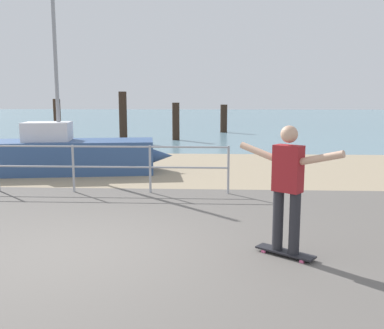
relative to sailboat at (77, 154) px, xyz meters
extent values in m
cube|color=#605B56|center=(1.99, -6.98, -0.52)|extent=(24.00, 10.00, 0.04)
cube|color=tan|center=(1.99, 1.02, -0.52)|extent=(24.00, 6.00, 0.04)
cube|color=slate|center=(1.99, 29.02, -0.52)|extent=(72.00, 50.00, 0.04)
cylinder|color=#9EA0A5|center=(0.66, -2.38, 0.01)|extent=(0.05, 0.05, 1.05)
cylinder|color=#9EA0A5|center=(2.33, -2.38, 0.01)|extent=(0.05, 0.05, 1.05)
cylinder|color=#9EA0A5|center=(4.01, -2.38, 0.01)|extent=(0.05, 0.05, 1.05)
cube|color=#335184|center=(-0.16, -0.02, -0.07)|extent=(4.56, 2.05, 0.90)
cone|color=#335184|center=(2.02, 0.31, -0.07)|extent=(1.20, 0.92, 0.77)
cylinder|color=gray|center=(-0.45, -0.07, 2.27)|extent=(0.10, 0.10, 3.78)
cube|color=silver|center=(-0.75, -0.11, 0.63)|extent=(1.32, 1.07, 0.50)
cube|color=black|center=(4.64, -6.03, -0.45)|extent=(0.76, 0.65, 0.02)
cylinder|color=#E5598C|center=(4.91, -6.14, -0.49)|extent=(0.07, 0.06, 0.06)
cylinder|color=#E5598C|center=(4.81, -6.27, -0.49)|extent=(0.07, 0.06, 0.06)
cylinder|color=#E5598C|center=(4.47, -5.80, -0.49)|extent=(0.07, 0.06, 0.06)
cylinder|color=#E5598C|center=(4.37, -5.93, -0.49)|extent=(0.07, 0.06, 0.06)
cylinder|color=#26262B|center=(4.74, -6.11, -0.03)|extent=(0.14, 0.14, 0.80)
cylinder|color=#26262B|center=(4.55, -5.96, -0.03)|extent=(0.14, 0.14, 0.80)
cube|color=maroon|center=(4.64, -6.03, 0.67)|extent=(0.41, 0.38, 0.60)
sphere|color=tan|center=(4.64, -6.03, 1.11)|extent=(0.22, 0.22, 0.22)
cylinder|color=tan|center=(4.99, -6.31, 0.84)|extent=(0.49, 0.41, 0.23)
cylinder|color=tan|center=(4.29, -5.76, 0.84)|extent=(0.49, 0.41, 0.23)
cylinder|color=#332319|center=(-2.77, 6.24, 0.46)|extent=(0.29, 0.29, 1.96)
cylinder|color=#332319|center=(-0.42, 8.16, 0.62)|extent=(0.36, 0.36, 2.27)
cylinder|color=#332319|center=(1.92, 8.90, 0.37)|extent=(0.34, 0.34, 1.77)
cylinder|color=#332319|center=(4.27, 13.32, 0.27)|extent=(0.39, 0.39, 1.59)
camera|label=1|loc=(3.68, -11.57, 1.59)|focal=40.82mm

